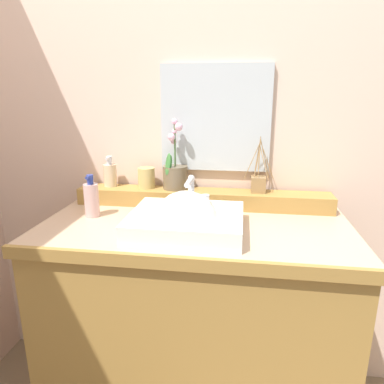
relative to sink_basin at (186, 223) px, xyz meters
name	(u,v)px	position (x,y,z in m)	size (l,w,h in m)	color
wall_back	(207,130)	(0.02, 0.49, 0.28)	(2.93, 0.20, 2.41)	beige
vanity_cabinet	(195,323)	(0.02, 0.08, -0.48)	(1.19, 0.60, 0.89)	#A47B3B
back_ledge	(202,198)	(0.02, 0.31, 0.00)	(1.12, 0.12, 0.07)	#A47B3B
sink_basin	(186,223)	(0.00, 0.00, 0.00)	(0.40, 0.34, 0.27)	white
potted_plant	(175,172)	(-0.10, 0.33, 0.11)	(0.11, 0.12, 0.31)	brown
soap_dispenser	(110,174)	(-0.41, 0.33, 0.09)	(0.06, 0.06, 0.14)	beige
tumbler_cup	(146,178)	(-0.23, 0.32, 0.08)	(0.08, 0.08, 0.09)	tan
reed_diffuser	(258,183)	(0.26, 0.32, 0.08)	(0.13, 0.09, 0.24)	olive
lotion_bottle	(92,199)	(-0.40, 0.11, 0.04)	(0.06, 0.06, 0.17)	#C9A29E
mirror	(215,119)	(0.07, 0.38, 0.34)	(0.48, 0.02, 0.46)	silver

